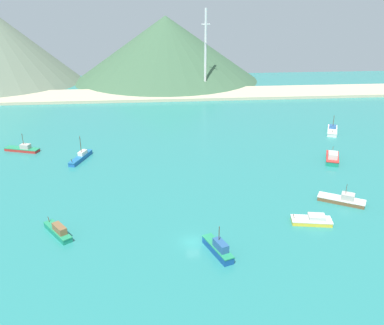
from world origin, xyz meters
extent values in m
cube|color=teal|center=(0.00, 30.00, -0.25)|extent=(260.00, 280.00, 0.50)
cube|color=brown|center=(33.78, 12.63, 0.42)|extent=(9.82, 7.44, 0.84)
cube|color=white|center=(33.78, 12.63, 0.94)|extent=(10.01, 7.59, 0.20)
cube|color=#B2ADA3|center=(34.82, 12.01, 1.71)|extent=(3.42, 3.22, 1.33)
cylinder|color=#4C3823|center=(34.36, 12.29, 3.52)|extent=(0.11, 0.11, 2.28)
cube|color=red|center=(-45.05, 51.56, 0.38)|extent=(10.30, 5.53, 0.76)
cube|color=#238C5B|center=(-45.05, 51.56, 0.86)|extent=(10.51, 5.64, 0.20)
cube|color=#B2ADA3|center=(-43.86, 51.16, 1.58)|extent=(3.11, 2.61, 1.25)
cylinder|color=#4C3823|center=(-44.37, 51.33, 3.77)|extent=(0.16, 0.16, 3.13)
cube|color=#1E5BA8|center=(-27.03, 43.02, 0.48)|extent=(5.06, 10.66, 0.96)
cube|color=#1E669E|center=(-27.03, 43.02, 1.06)|extent=(5.16, 10.88, 0.20)
cube|color=silver|center=(-26.61, 44.28, 1.64)|extent=(2.30, 3.44, 0.97)
cylinder|color=#4C3823|center=(-28.52, 38.48, 1.63)|extent=(0.29, 0.58, 1.30)
cylinder|color=#4C3823|center=(-26.81, 43.68, 4.36)|extent=(0.18, 0.18, 4.46)
cube|color=gold|center=(24.13, 4.71, 0.38)|extent=(8.16, 4.41, 0.76)
cube|color=white|center=(24.13, 4.71, 0.86)|extent=(8.32, 4.50, 0.20)
cube|color=beige|center=(25.09, 4.54, 1.40)|extent=(3.59, 2.85, 0.89)
cylinder|color=#4C3823|center=(20.71, 5.33, 1.28)|extent=(0.49, 0.20, 1.03)
cube|color=#198466|center=(41.53, 36.27, 0.59)|extent=(6.31, 9.38, 1.18)
cube|color=red|center=(41.53, 36.27, 1.28)|extent=(6.43, 9.57, 0.20)
cube|color=beige|center=(41.11, 35.25, 2.07)|extent=(3.65, 4.42, 1.37)
cylinder|color=#4C3823|center=(43.04, 39.95, 2.01)|extent=(0.37, 0.67, 1.60)
cube|color=silver|center=(51.45, 60.14, 0.51)|extent=(6.74, 10.57, 1.03)
cube|color=white|center=(51.45, 60.14, 1.13)|extent=(6.88, 10.78, 0.20)
cube|color=#28568C|center=(51.96, 61.31, 1.65)|extent=(3.09, 3.38, 0.85)
cylinder|color=#4C3823|center=(49.61, 55.90, 1.75)|extent=(0.35, 0.60, 1.39)
cylinder|color=#4C3823|center=(51.74, 60.81, 3.85)|extent=(0.18, 0.18, 3.55)
cube|color=#14478C|center=(4.02, -3.77, 0.63)|extent=(4.68, 8.46, 1.26)
cube|color=#238C5B|center=(4.02, -3.77, 1.36)|extent=(4.78, 8.62, 0.20)
cube|color=#28568C|center=(4.39, -4.74, 2.17)|extent=(2.53, 3.70, 1.43)
cylinder|color=#4C3823|center=(4.15, -4.10, 4.22)|extent=(0.15, 0.15, 2.68)
cube|color=#198466|center=(-25.34, 4.94, 0.45)|extent=(6.54, 8.02, 0.89)
cube|color=#238C5B|center=(-25.34, 4.94, 0.99)|extent=(6.67, 8.18, 0.20)
cube|color=brown|center=(-24.71, 4.07, 1.75)|extent=(3.28, 3.78, 1.31)
cylinder|color=#4C3823|center=(-27.61, 8.06, 1.52)|extent=(0.42, 0.51, 1.22)
cube|color=#C6B793|center=(0.00, 117.58, 0.60)|extent=(247.00, 22.61, 1.20)
cone|color=#3D6042|center=(0.22, 155.69, 16.03)|extent=(95.31, 95.31, 32.05)
cylinder|color=silver|center=(16.49, 120.34, 18.31)|extent=(1.02, 1.02, 36.63)
cylinder|color=silver|center=(16.49, 120.34, 30.03)|extent=(3.66, 0.51, 0.51)
cylinder|color=silver|center=(16.49, 120.34, 22.71)|extent=(0.51, 2.93, 0.51)
camera|label=1|loc=(-5.94, -64.58, 42.55)|focal=38.69mm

